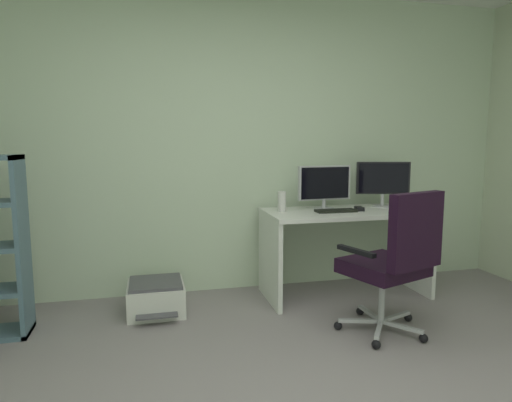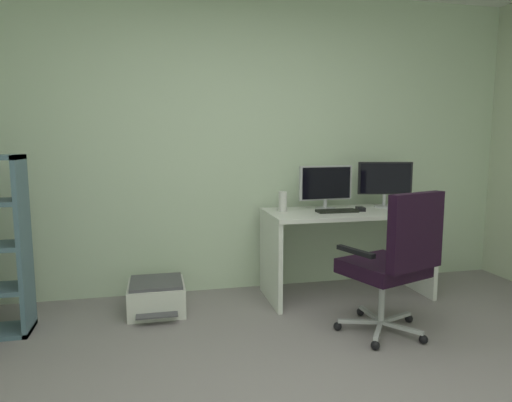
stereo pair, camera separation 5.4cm
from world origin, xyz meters
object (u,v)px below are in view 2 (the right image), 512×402
printer (157,297)px  desk (346,234)px  monitor_main (326,185)px  keyboard (337,211)px  computer_mouse (360,209)px  office_chair (395,258)px  monitor_secondary (385,180)px  desktop_speaker (283,202)px

printer → desk: bearing=1.2°
monitor_main → keyboard: monitor_main is taller
computer_mouse → office_chair: bearing=-92.3°
computer_mouse → office_chair: (-0.14, -0.81, -0.21)m
monitor_secondary → keyboard: (-0.53, -0.18, -0.23)m
keyboard → printer: 1.62m
office_chair → desk: bearing=87.4°
monitor_main → monitor_secondary: monitor_secondary is taller
desktop_speaker → desk: bearing=-6.7°
monitor_secondary → keyboard: 0.60m
keyboard → office_chair: office_chair is taller
desk → printer: 1.66m
computer_mouse → monitor_main: bearing=155.5°
desk → keyboard: size_ratio=4.07×
keyboard → computer_mouse: 0.22m
desk → desktop_speaker: desktop_speaker is taller
keyboard → office_chair: bearing=-83.6°
monitor_secondary → printer: bearing=-175.8°
computer_mouse → office_chair: size_ratio=0.10×
desk → office_chair: bearing=-92.6°
computer_mouse → printer: computer_mouse is taller
monitor_main → monitor_secondary: (0.56, 0.00, 0.03)m
desk → office_chair: 0.86m
keyboard → desktop_speaker: (-0.43, 0.13, 0.07)m
office_chair → computer_mouse: bearing=80.2°
desk → desktop_speaker: bearing=173.3°
monitor_secondary → keyboard: size_ratio=1.39×
computer_mouse → keyboard: bearing=-168.4°
desk → monitor_main: (-0.16, 0.11, 0.42)m
desk → office_chair: office_chair is taller
keyboard → desktop_speaker: bearing=164.0°
monitor_main → printer: 1.68m
monitor_main → monitor_secondary: 0.56m
monitor_main → office_chair: monitor_main is taller
monitor_secondary → monitor_main: bearing=-180.0°
office_chair → printer: (-1.57, 0.82, -0.43)m
computer_mouse → desktop_speaker: 0.67m
desk → printer: size_ratio=2.69×
keyboard → office_chair: (0.08, -0.79, -0.20)m
keyboard → office_chair: 0.82m
monitor_main → keyboard: (0.03, -0.18, -0.20)m
office_chair → desktop_speaker: bearing=119.2°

